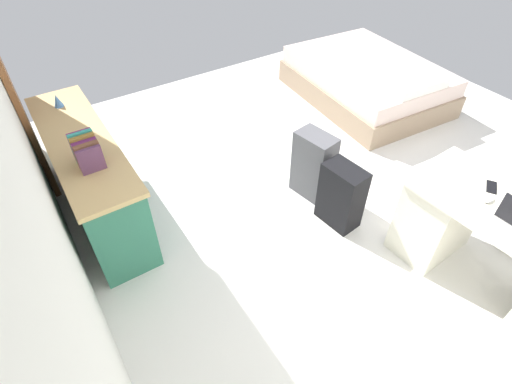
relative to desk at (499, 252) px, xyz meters
The scene contains 12 objects.
ground_plane 1.43m from the desk, ahead, with size 5.92×5.92×0.00m, color silver.
wall_back 3.06m from the desk, 61.92° to the left, with size 4.85×0.10×2.71m, color silver.
door_wooden 4.13m from the desk, 37.45° to the left, with size 0.88×0.05×2.04m, color brown.
desk is the anchor object (origin of this frame).
credenza 3.23m from the desk, 42.47° to the left, with size 1.80×0.48×0.79m.
bed 2.87m from the desk, 26.61° to the right, with size 2.00×1.54×0.58m.
suitcase_black 1.21m from the desk, 22.68° to the left, with size 0.36×0.22×0.59m, color black.
suitcase_spare_grey 1.60m from the desk, 15.59° to the left, with size 0.36×0.22×0.65m, color #4C4C51.
computer_mouse 0.43m from the desk, 11.17° to the left, with size 0.06×0.10×0.03m, color white.
cell_phone_by_mouse 0.47m from the desk, 19.35° to the right, with size 0.07×0.14×0.01m, color black.
book_row 3.01m from the desk, 47.41° to the left, with size 0.23×0.17×0.24m.
figurine_small 3.72m from the desk, 36.29° to the left, with size 0.08×0.08×0.11m, color #4C7FBF.
Camera 1 is at (-1.92, 2.31, 2.61)m, focal length 27.89 mm.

